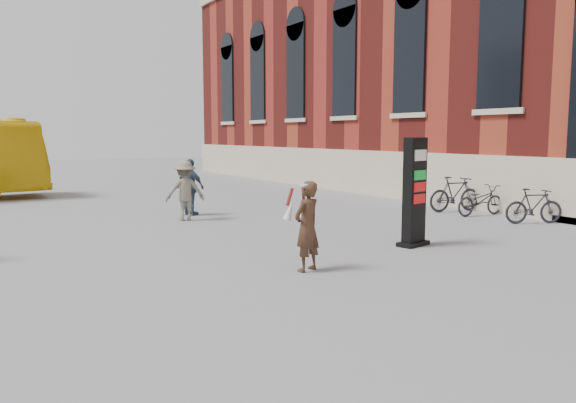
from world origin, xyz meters
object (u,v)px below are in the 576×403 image
pedestrian_c (190,187)px  bike_6 (480,200)px  info_pylon (414,192)px  bike_5 (534,206)px  woman (307,225)px  pedestrian_b (185,191)px  bike_7 (455,194)px

pedestrian_c → bike_6: (7.55, -4.50, -0.40)m
info_pylon → bike_5: bearing=-5.7°
woman → pedestrian_c: 7.76m
pedestrian_c → bike_5: size_ratio=1.05×
bike_5 → bike_6: 1.84m
bike_5 → woman: bearing=124.5°
info_pylon → pedestrian_c: (-2.54, 6.98, -0.33)m
info_pylon → bike_5: info_pylon is taller
woman → pedestrian_b: 6.87m
bike_7 → info_pylon: bearing=135.2°
pedestrian_b → pedestrian_c: bearing=-108.1°
bike_6 → bike_7: (0.00, 1.01, 0.10)m
bike_5 → bike_7: size_ratio=0.87×
info_pylon → pedestrian_b: bearing=103.4°
info_pylon → bike_6: (5.02, 2.47, -0.73)m
woman → pedestrian_b: bearing=-111.7°
info_pylon → woman: size_ratio=1.46×
woman → pedestrian_b: (0.24, 6.86, 0.02)m
pedestrian_b → bike_5: bearing=157.2°
bike_5 → bike_7: bearing=25.0°
info_pylon → pedestrian_c: info_pylon is taller
pedestrian_c → bike_6: size_ratio=0.98×
bike_7 → woman: bearing=127.5°
bike_6 → pedestrian_b: bearing=69.9°
bike_5 → bike_7: bike_7 is taller
woman → bike_7: (8.28, 4.24, -0.27)m
pedestrian_b → bike_5: 9.74m
woman → bike_7: bearing=-172.6°
woman → bike_5: bearing=169.9°
info_pylon → bike_6: size_ratio=1.35×
info_pylon → woman: info_pylon is taller
info_pylon → woman: 3.37m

